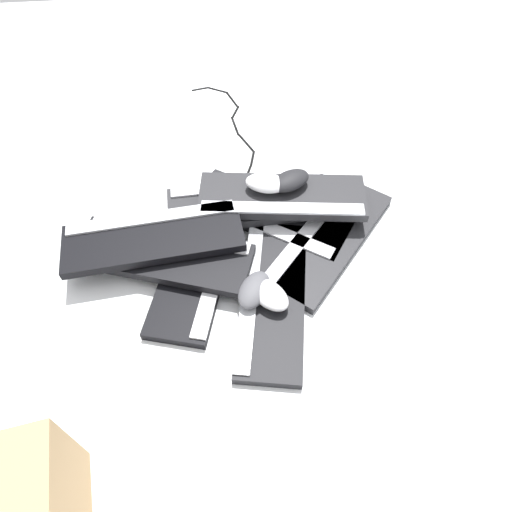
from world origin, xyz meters
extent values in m
plane|color=white|center=(0.00, 0.00, 0.00)|extent=(3.20, 3.20, 0.00)
cube|color=#232326|center=(0.22, 0.11, 0.01)|extent=(0.40, 0.43, 0.02)
cube|color=silver|center=(0.17, 0.15, 0.03)|extent=(0.30, 0.34, 0.01)
cube|color=black|center=(0.07, 0.21, 0.01)|extent=(0.45, 0.37, 0.02)
cube|color=silver|center=(0.04, 0.17, 0.03)|extent=(0.37, 0.26, 0.01)
cube|color=black|center=(-0.14, 0.06, 0.01)|extent=(0.26, 0.46, 0.02)
cube|color=silver|center=(-0.08, 0.05, 0.03)|extent=(0.15, 0.41, 0.01)
cube|color=black|center=(0.05, -0.05, 0.01)|extent=(0.23, 0.46, 0.02)
cube|color=#B2B5BA|center=(-0.01, -0.04, 0.03)|extent=(0.11, 0.42, 0.01)
cube|color=black|center=(-0.22, 0.08, 0.04)|extent=(0.46, 0.28, 0.02)
cube|color=silver|center=(-0.20, 0.13, 0.06)|extent=(0.41, 0.17, 0.01)
cube|color=#232326|center=(0.01, 0.23, 0.04)|extent=(0.45, 0.17, 0.02)
cube|color=silver|center=(0.01, 0.29, 0.06)|extent=(0.42, 0.06, 0.01)
cube|color=#232326|center=(0.10, 0.22, 0.07)|extent=(0.46, 0.20, 0.02)
cube|color=#B2B5BA|center=(0.09, 0.16, 0.09)|extent=(0.42, 0.09, 0.01)
cube|color=black|center=(-0.23, 0.11, 0.07)|extent=(0.45, 0.19, 0.02)
cube|color=#B2B5BA|center=(-0.24, 0.16, 0.09)|extent=(0.42, 0.08, 0.01)
ellipsoid|color=silver|center=(0.06, 0.24, 0.11)|extent=(0.12, 0.09, 0.04)
ellipsoid|color=#4C4C51|center=(0.00, -0.05, 0.05)|extent=(0.11, 0.13, 0.04)
ellipsoid|color=black|center=(0.12, 0.24, 0.11)|extent=(0.13, 0.11, 0.04)
ellipsoid|color=silver|center=(0.03, -0.07, 0.05)|extent=(0.12, 0.13, 0.04)
cylinder|color=black|center=(-0.02, 0.32, 0.00)|extent=(0.06, 0.04, 0.01)
cylinder|color=black|center=(0.02, 0.39, 0.00)|extent=(0.04, 0.09, 0.01)
cylinder|color=black|center=(0.04, 0.46, 0.00)|extent=(0.02, 0.06, 0.01)
cylinder|color=black|center=(0.03, 0.53, 0.00)|extent=(0.05, 0.09, 0.01)
cylinder|color=black|center=(0.00, 0.62, 0.00)|extent=(0.02, 0.10, 0.01)
cylinder|color=black|center=(0.01, 0.70, 0.00)|extent=(0.03, 0.06, 0.01)
cylinder|color=black|center=(0.00, 0.77, 0.00)|extent=(0.04, 0.09, 0.01)
cylinder|color=black|center=(-0.05, 0.83, 0.00)|extent=(0.07, 0.05, 0.01)
cylinder|color=black|center=(-0.11, 0.85, 0.00)|extent=(0.06, 0.02, 0.01)
sphere|color=black|center=(-0.05, 0.31, 0.00)|extent=(0.01, 0.01, 0.01)
sphere|color=black|center=(0.00, 0.34, 0.00)|extent=(0.01, 0.01, 0.01)
sphere|color=black|center=(0.04, 0.43, 0.00)|extent=(0.01, 0.01, 0.01)
sphere|color=black|center=(0.05, 0.49, 0.00)|extent=(0.01, 0.01, 0.01)
sphere|color=black|center=(0.01, 0.58, 0.00)|extent=(0.01, 0.01, 0.01)
sphere|color=black|center=(-0.01, 0.67, 0.00)|extent=(0.01, 0.01, 0.01)
sphere|color=black|center=(0.02, 0.73, 0.00)|extent=(0.01, 0.01, 0.01)
sphere|color=black|center=(-0.01, 0.82, 0.00)|extent=(0.01, 0.01, 0.01)
sphere|color=black|center=(-0.08, 0.85, 0.00)|extent=(0.01, 0.01, 0.01)
sphere|color=black|center=(-0.14, 0.84, 0.00)|extent=(0.01, 0.01, 0.01)
camera|label=1|loc=(-0.05, -0.62, 0.94)|focal=32.00mm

